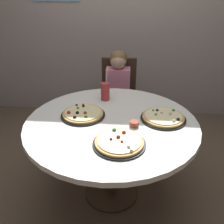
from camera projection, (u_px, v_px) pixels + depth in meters
The scene contains 10 objects.
ground_plane at pixel (112, 192), 2.22m from camera, with size 8.00×8.00×0.00m, color brown.
wall_with_window at pixel (122, 6), 3.04m from camera, with size 5.20×0.14×2.90m.
dining_table at pixel (111, 130), 1.91m from camera, with size 1.33×1.33×0.75m.
chair_wooden at pixel (118, 95), 2.85m from camera, with size 0.41×0.41×0.95m.
diner_child at pixel (118, 105), 2.71m from camera, with size 0.26×0.41×1.08m.
pizza_veggie at pixel (119, 142), 1.58m from camera, with size 0.35×0.35×0.05m.
pizza_cheese at pixel (163, 117), 1.88m from camera, with size 0.35×0.35×0.05m.
pizza_pepperoni at pixel (83, 114), 1.94m from camera, with size 0.35×0.35×0.05m.
soda_cup at pixel (105, 91), 2.18m from camera, with size 0.08×0.08×0.31m.
sauce_bowl at pixel (134, 124), 1.79m from camera, with size 0.07×0.07×0.04m, color brown.
Camera 1 is at (0.13, -1.62, 1.68)m, focal length 38.80 mm.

